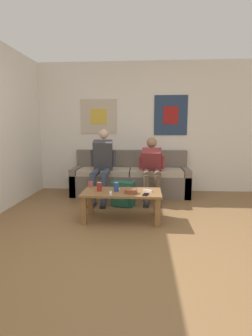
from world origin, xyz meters
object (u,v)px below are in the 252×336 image
ceramic_bowl (131,191)px  coffee_table (122,197)px  game_controller_near_left (148,190)px  person_seated_teen (152,166)px  game_controller_near_right (111,193)px  person_seated_adult (102,162)px  drink_can_red (99,187)px  game_controller_far_center (117,188)px  cell_phone (146,194)px  backpack (123,194)px  drink_can_blue (116,187)px  couch (130,179)px  pillar_candle (91,184)px

ceramic_bowl → coffee_table: bearing=144.2°
ceramic_bowl → game_controller_near_left: bearing=28.0°
person_seated_teen → game_controller_near_right: 1.38m
person_seated_adult → drink_can_red: bearing=-82.7°
ceramic_bowl → game_controller_far_center: bearing=132.6°
person_seated_teen → cell_phone: bearing=-94.8°
backpack → drink_can_blue: (-0.04, -0.66, 0.28)m
game_controller_near_left → drink_can_blue: bearing=-176.5°
couch → coffee_table: size_ratio=2.04×
backpack → ceramic_bowl: bearing=-77.5°
ceramic_bowl → pillar_candle: bearing=153.0°
drink_can_red → game_controller_far_center: drink_can_red is taller
person_seated_teen → backpack: bearing=-137.6°
cell_phone → game_controller_near_left: bearing=82.2°
person_seated_adult → cell_phone: (0.78, -1.24, -0.26)m
backpack → person_seated_adult: bearing=134.9°
person_seated_adult → game_controller_far_center: person_seated_adult is taller
cell_phone → coffee_table: bearing=152.9°
coffee_table → couch: bearing=88.5°
game_controller_near_right → cell_phone: 0.47m
drink_can_red → person_seated_adult: bearing=97.3°
pillar_candle → cell_phone: (0.81, -0.38, -0.04)m
backpack → person_seated_teen: bearing=42.4°
game_controller_near_left → game_controller_far_center: (-0.44, 0.11, 0.00)m
coffee_table → backpack: (-0.04, 0.66, -0.14)m
couch → game_controller_far_center: couch is taller
couch → pillar_candle: size_ratio=22.36×
ceramic_bowl → game_controller_near_right: 0.27m
cell_phone → person_seated_teen: bearing=85.2°
couch → game_controller_near_right: couch is taller
coffee_table → backpack: coffee_table is taller
pillar_candle → game_controller_near_right: (0.34, -0.36, -0.03)m
pillar_candle → game_controller_near_right: size_ratio=0.67×
pillar_candle → game_controller_near_left: 0.86m
game_controller_far_center → cell_phone: bearing=-36.7°
person_seated_teen → game_controller_far_center: person_seated_teen is taller
person_seated_adult → game_controller_near_right: (0.31, -1.22, -0.25)m
game_controller_near_left → game_controller_near_right: (-0.49, -0.18, 0.00)m
backpack → pillar_candle: pillar_candle is taller
ceramic_bowl → game_controller_near_right: bearing=-168.2°
pillar_candle → drink_can_blue: 0.46m
couch → pillar_candle: couch is taller
game_controller_far_center → drink_can_blue: bearing=-86.2°
person_seated_adult → person_seated_teen: bearing=1.5°
drink_can_red → game_controller_near_left: bearing=3.3°
game_controller_far_center → ceramic_bowl: bearing=-47.4°
coffee_table → drink_can_red: drink_can_red is taller
pillar_candle → game_controller_near_left: (0.83, -0.19, -0.03)m
game_controller_near_right → cell_phone: size_ratio=1.00×
coffee_table → cell_phone: cell_phone is taller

